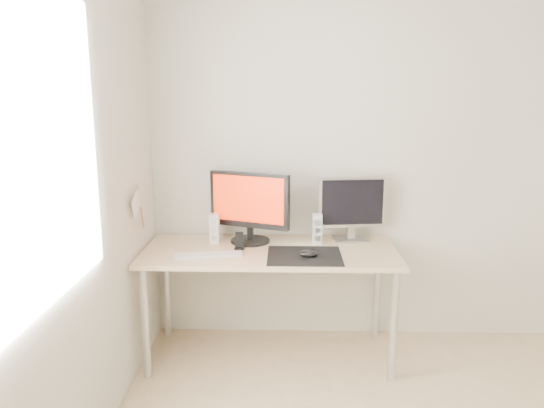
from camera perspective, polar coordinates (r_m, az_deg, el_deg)
name	(u,v)px	position (r m, az deg, el deg)	size (l,w,h in m)	color
wall_back	(409,161)	(3.71, 14.51, 4.55)	(3.50, 3.50, 0.00)	beige
wall_left	(32,222)	(2.11, -24.38, -1.74)	(3.50, 3.50, 0.00)	beige
window_pane	(29,153)	(2.06, -24.68, 5.03)	(1.30, 1.30, 0.00)	white
mousepad	(304,256)	(3.24, 3.52, -5.58)	(0.45, 0.40, 0.00)	black
mouse	(308,254)	(3.20, 3.90, -5.36)	(0.11, 0.07, 0.04)	black
desk	(270,261)	(3.39, -0.21, -6.15)	(1.60, 0.70, 0.73)	#D1B587
main_monitor	(249,205)	(3.46, -2.45, -0.09)	(0.53, 0.34, 0.47)	black
second_monitor	(352,205)	(3.54, 8.58, -0.14)	(0.45, 0.19, 0.43)	#B2B2B4
speaker_left	(215,229)	(3.50, -6.19, -2.64)	(0.06, 0.08, 0.20)	white
speaker_right	(317,229)	(3.49, 4.87, -2.67)	(0.06, 0.08, 0.20)	white
keyboard	(209,255)	(3.25, -6.82, -5.49)	(0.43, 0.19, 0.02)	silver
phone_dock	(239,244)	(3.37, -3.53, -4.31)	(0.06, 0.05, 0.11)	black
pennant	(138,204)	(3.27, -14.25, -0.03)	(0.01, 0.23, 0.29)	#A57F54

